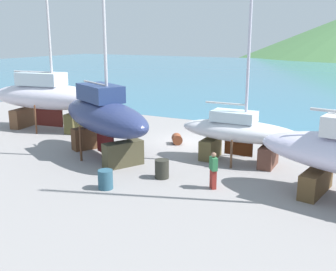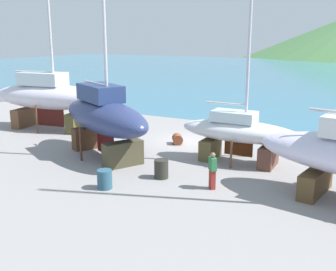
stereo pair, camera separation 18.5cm
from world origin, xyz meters
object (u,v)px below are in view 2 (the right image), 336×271
at_px(sailboat_large_starboard, 49,96).
at_px(worker, 212,170).
at_px(sailboat_small_center, 239,132).
at_px(barrel_tar_black, 105,179).
at_px(sailboat_mid_port, 104,116).
at_px(barrel_blue_faded, 161,169).
at_px(barrel_ochre, 47,108).
at_px(barrel_rust_near, 177,139).

bearing_deg(sailboat_large_starboard, worker, -28.32).
xyz_separation_m(sailboat_small_center, worker, (0.26, -4.15, -0.76)).
bearing_deg(sailboat_small_center, worker, -86.75).
xyz_separation_m(sailboat_small_center, barrel_tar_black, (-3.86, -6.34, -1.19)).
height_order(sailboat_mid_port, barrel_blue_faded, sailboat_mid_port).
bearing_deg(barrel_ochre, sailboat_mid_port, -33.02).
bearing_deg(sailboat_mid_port, barrel_blue_faded, 7.63).
bearing_deg(sailboat_mid_port, barrel_tar_black, -25.95).
relative_size(sailboat_small_center, sailboat_mid_port, 0.72).
relative_size(worker, barrel_rust_near, 2.15).
bearing_deg(barrel_tar_black, sailboat_mid_port, 126.54).
height_order(worker, barrel_blue_faded, worker).
relative_size(barrel_tar_black, barrel_blue_faded, 0.95).
bearing_deg(barrel_blue_faded, sailboat_mid_port, 160.12).
distance_m(barrel_tar_black, barrel_rust_near, 8.12).
height_order(sailboat_large_starboard, barrel_rust_near, sailboat_large_starboard).
bearing_deg(sailboat_large_starboard, barrel_ochre, 128.83).
bearing_deg(sailboat_small_center, sailboat_mid_port, -160.70).
bearing_deg(worker, sailboat_mid_port, -55.52).
bearing_deg(worker, sailboat_small_center, -128.06).
relative_size(sailboat_small_center, barrel_tar_black, 11.32).
bearing_deg(barrel_rust_near, worker, -51.48).
bearing_deg(sailboat_mid_port, barrel_ochre, 174.49).
height_order(sailboat_small_center, sailboat_large_starboard, sailboat_large_starboard).
height_order(worker, barrel_rust_near, worker).
bearing_deg(barrel_blue_faded, sailboat_small_center, 59.71).
distance_m(sailboat_large_starboard, barrel_blue_faded, 13.17).
xyz_separation_m(sailboat_mid_port, worker, (7.03, -1.74, -1.40)).
distance_m(sailboat_mid_port, barrel_ochre, 14.65).
height_order(barrel_ochre, barrel_rust_near, barrel_ochre).
xyz_separation_m(sailboat_large_starboard, barrel_rust_near, (9.86, 0.58, -2.02)).
distance_m(sailboat_small_center, sailboat_large_starboard, 14.37).
xyz_separation_m(sailboat_mid_port, barrel_rust_near, (2.33, 4.17, -1.94)).
height_order(sailboat_small_center, barrel_blue_faded, sailboat_small_center).
bearing_deg(sailboat_small_center, barrel_rust_near, 158.12).
bearing_deg(sailboat_small_center, sailboat_large_starboard, 174.97).
bearing_deg(barrel_blue_faded, sailboat_large_starboard, 156.54).
relative_size(sailboat_mid_port, worker, 8.08).
bearing_deg(barrel_tar_black, sailboat_large_starboard, 144.26).
xyz_separation_m(sailboat_large_starboard, barrel_blue_faded, (11.96, -5.19, -1.88)).
height_order(sailboat_small_center, barrel_rust_near, sailboat_small_center).
bearing_deg(barrel_rust_near, sailboat_mid_port, -119.17).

